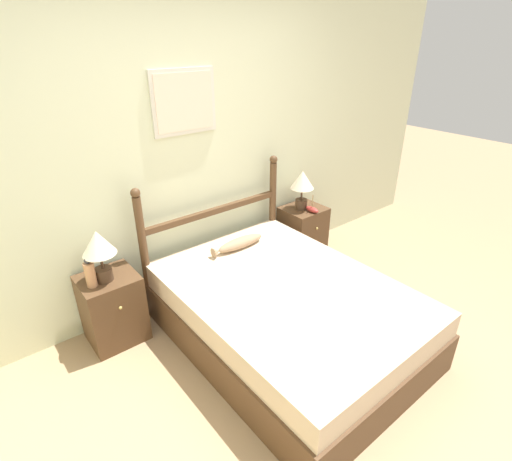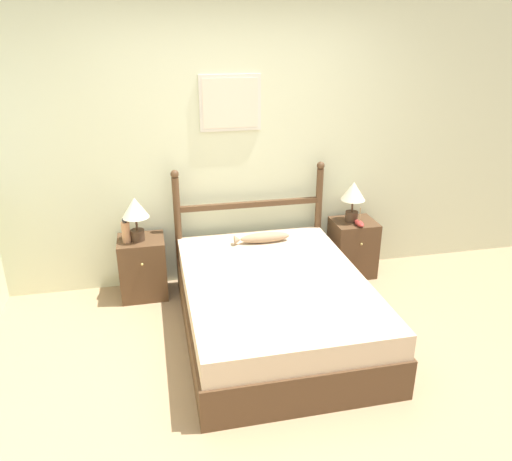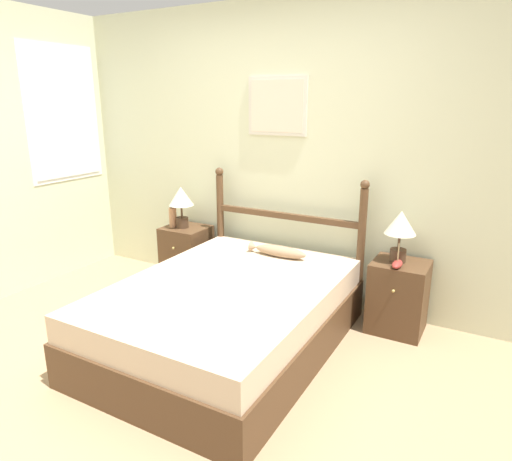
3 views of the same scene
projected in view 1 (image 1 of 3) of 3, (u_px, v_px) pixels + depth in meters
ground_plane at (334, 400)px, 2.63m from camera, size 16.00×16.00×0.00m
wall_back at (186, 154)px, 3.26m from camera, size 6.40×0.08×2.55m
bed at (286, 314)px, 3.04m from camera, size 1.42×1.96×0.50m
headboard at (215, 226)px, 3.52m from camera, size 1.42×0.07×1.15m
nightstand_left at (113, 308)px, 3.05m from camera, size 0.41×0.40×0.56m
nightstand_right at (302, 232)px, 4.19m from camera, size 0.41×0.40×0.56m
table_lamp_left at (99, 247)px, 2.77m from camera, size 0.23×0.23×0.40m
table_lamp_right at (302, 183)px, 3.93m from camera, size 0.23×0.23×0.40m
bottle at (90, 273)px, 2.78m from camera, size 0.07×0.07×0.23m
model_boat at (312, 209)px, 3.96m from camera, size 0.07×0.16×0.18m
fish_pillow at (239, 244)px, 3.42m from camera, size 0.51×0.11×0.09m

